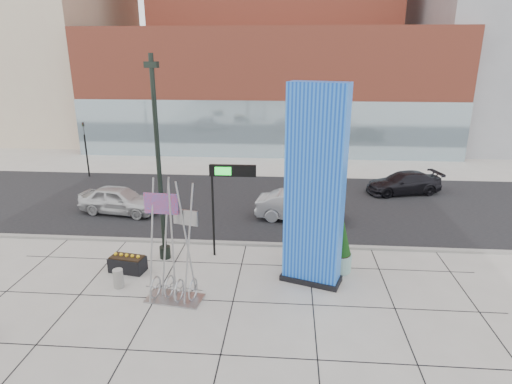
# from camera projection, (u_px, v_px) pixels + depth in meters

# --- Properties ---
(ground) EXTENTS (160.00, 160.00, 0.00)m
(ground) POSITION_uv_depth(u_px,v_px,m) (211.00, 287.00, 17.16)
(ground) COLOR #9E9991
(ground) RESTS_ON ground
(street_asphalt) EXTENTS (80.00, 12.00, 0.02)m
(street_asphalt) POSITION_uv_depth(u_px,v_px,m) (240.00, 203.00, 26.63)
(street_asphalt) COLOR black
(street_asphalt) RESTS_ON ground
(curb_edge) EXTENTS (80.00, 0.30, 0.12)m
(curb_edge) POSITION_uv_depth(u_px,v_px,m) (226.00, 243.00, 20.93)
(curb_edge) COLOR gray
(curb_edge) RESTS_ON ground
(tower_podium) EXTENTS (34.00, 10.00, 11.00)m
(tower_podium) POSITION_uv_depth(u_px,v_px,m) (270.00, 90.00, 40.93)
(tower_podium) COLOR #A94631
(tower_podium) RESTS_ON ground
(tower_glass_front) EXTENTS (34.00, 0.60, 5.00)m
(tower_glass_front) POSITION_uv_depth(u_px,v_px,m) (267.00, 130.00, 37.33)
(tower_glass_front) COLOR #8CA5B2
(tower_glass_front) RESTS_ON ground
(blue_pylon) EXTENTS (2.60, 1.78, 7.97)m
(blue_pylon) POSITION_uv_depth(u_px,v_px,m) (315.00, 192.00, 16.42)
(blue_pylon) COLOR blue
(blue_pylon) RESTS_ON ground
(lamp_post) EXTENTS (0.59, 0.49, 8.93)m
(lamp_post) POSITION_uv_depth(u_px,v_px,m) (160.00, 181.00, 18.43)
(lamp_post) COLOR black
(lamp_post) RESTS_ON ground
(public_art_sculpture) EXTENTS (2.25, 1.37, 4.80)m
(public_art_sculpture) POSITION_uv_depth(u_px,v_px,m) (173.00, 270.00, 15.90)
(public_art_sculpture) COLOR #A7A8AB
(public_art_sculpture) RESTS_ON ground
(concrete_bollard) EXTENTS (0.40, 0.40, 0.77)m
(concrete_bollard) POSITION_uv_depth(u_px,v_px,m) (118.00, 278.00, 17.01)
(concrete_bollard) COLOR gray
(concrete_bollard) RESTS_ON ground
(overhead_street_sign) EXTENTS (2.04, 0.23, 4.33)m
(overhead_street_sign) POSITION_uv_depth(u_px,v_px,m) (229.00, 178.00, 18.62)
(overhead_street_sign) COLOR black
(overhead_street_sign) RESTS_ON ground
(round_planter_east) EXTENTS (1.00, 1.00, 2.51)m
(round_planter_east) POSITION_uv_depth(u_px,v_px,m) (325.00, 244.00, 18.15)
(round_planter_east) COLOR #7FACA6
(round_planter_east) RESTS_ON ground
(round_planter_mid) EXTENTS (1.12, 1.12, 2.80)m
(round_planter_mid) POSITION_uv_depth(u_px,v_px,m) (339.00, 242.00, 18.06)
(round_planter_mid) COLOR #7FACA6
(round_planter_mid) RESTS_ON ground
(round_planter_west) EXTENTS (0.88, 0.88, 2.21)m
(round_planter_west) POSITION_uv_depth(u_px,v_px,m) (306.00, 242.00, 18.74)
(round_planter_west) COLOR #7FACA6
(round_planter_west) RESTS_ON ground
(box_planter_north) EXTENTS (1.60, 0.99, 0.82)m
(box_planter_north) POSITION_uv_depth(u_px,v_px,m) (128.00, 263.00, 18.27)
(box_planter_north) COLOR black
(box_planter_north) RESTS_ON ground
(car_white_west) EXTENTS (4.90, 2.59, 1.59)m
(car_white_west) POSITION_uv_depth(u_px,v_px,m) (119.00, 200.00, 24.77)
(car_white_west) COLOR silver
(car_white_west) RESTS_ON ground
(car_silver_mid) EXTENTS (5.04, 2.33, 1.60)m
(car_silver_mid) POSITION_uv_depth(u_px,v_px,m) (300.00, 206.00, 23.72)
(car_silver_mid) COLOR #A5A7AD
(car_silver_mid) RESTS_ON ground
(car_dark_east) EXTENTS (5.23, 3.11, 1.42)m
(car_dark_east) POSITION_uv_depth(u_px,v_px,m) (404.00, 183.00, 28.26)
(car_dark_east) COLOR black
(car_dark_east) RESTS_ON ground
(traffic_signal) EXTENTS (0.15, 0.18, 4.10)m
(traffic_signal) POSITION_uv_depth(u_px,v_px,m) (86.00, 147.00, 31.53)
(traffic_signal) COLOR black
(traffic_signal) RESTS_ON ground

